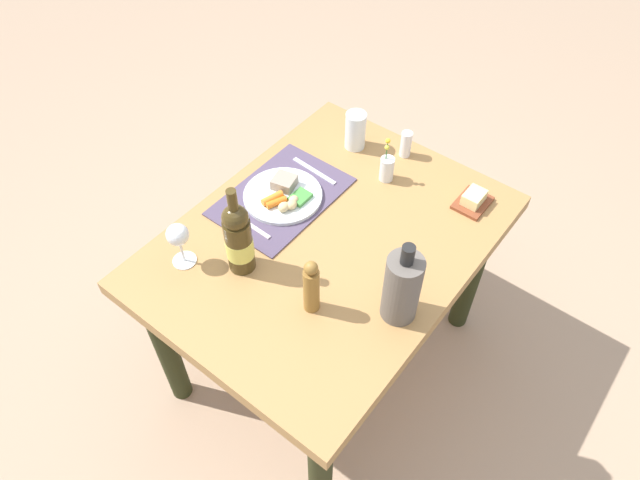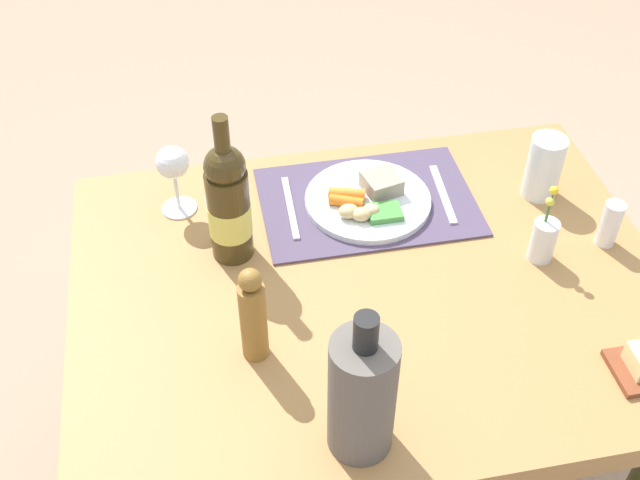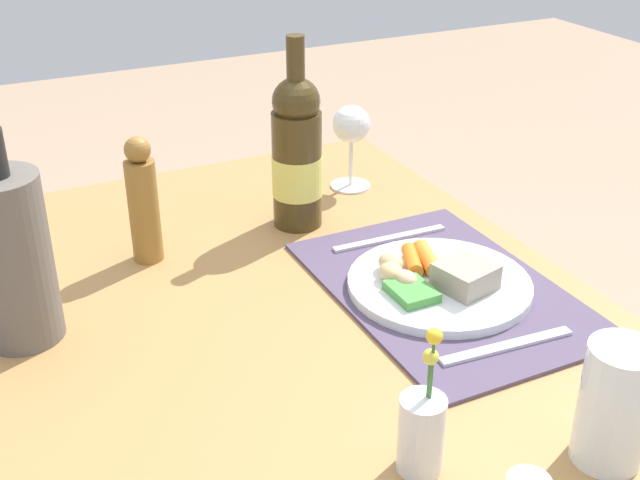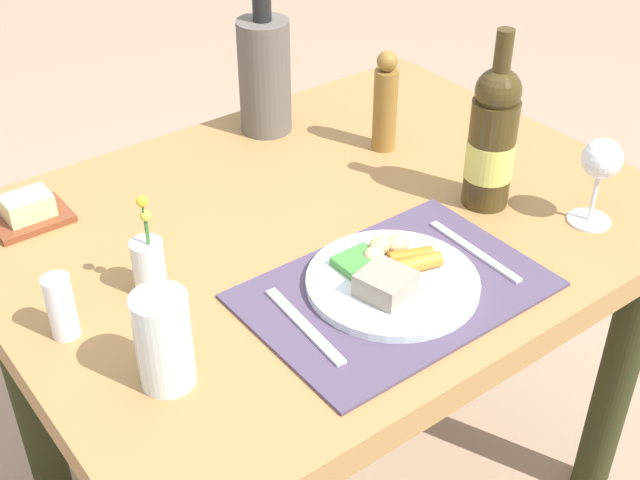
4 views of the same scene
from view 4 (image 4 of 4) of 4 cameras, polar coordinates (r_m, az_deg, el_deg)
The scene contains 13 objects.
dining_table at distance 1.55m, azimuth 0.37°, elevation -1.82°, with size 1.15×0.88×0.74m.
placemat at distance 1.31m, azimuth 5.07°, elevation -3.39°, with size 0.46×0.31×0.01m, color #4D4058.
dinner_plate at distance 1.31m, azimuth 4.82°, elevation -2.54°, with size 0.27×0.27×0.05m.
fork at distance 1.23m, azimuth -1.07°, elevation -5.79°, with size 0.02×0.20×0.01m, color silver.
knife at distance 1.40m, azimuth 10.37°, elevation -0.73°, with size 0.01×0.20×0.01m, color silver.
pepper_mill at distance 1.66m, azimuth 4.43°, elevation 9.20°, with size 0.05×0.05×0.20m.
water_tumbler at distance 1.14m, azimuth -10.47°, elevation -7.03°, with size 0.08×0.08×0.14m.
salt_shaker at distance 1.25m, azimuth -17.10°, elevation -4.34°, with size 0.04×0.04×0.10m, color white.
wine_bottle at distance 1.49m, azimuth 11.54°, elevation 6.68°, with size 0.08×0.08×0.32m.
flower_vase at distance 1.30m, azimuth -11.49°, elevation -1.63°, with size 0.05×0.05×0.18m.
butter_dish at distance 1.54m, azimuth -19.07°, elevation 1.84°, with size 0.13×0.10×0.05m.
cooler_bottle at distance 1.72m, azimuth -3.77°, elevation 11.08°, with size 0.10×0.10×0.29m.
wine_glass at distance 1.48m, azimuth 18.45°, elevation 4.92°, with size 0.07×0.07×0.16m.
Camera 4 is at (-0.76, -0.98, 1.55)m, focal length 47.38 mm.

